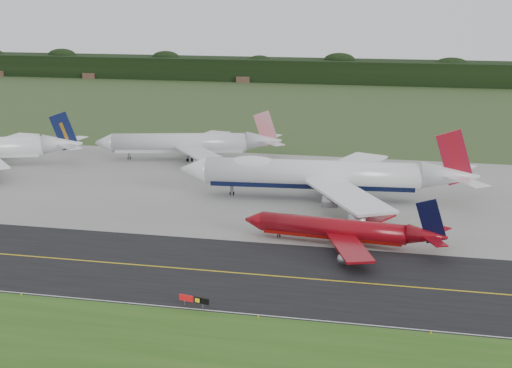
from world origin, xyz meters
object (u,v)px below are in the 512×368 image
(jet_ba_747, at_px, (322,174))
(jet_star_tail, at_px, (189,143))
(taxiway_sign, at_px, (194,300))
(jet_red_737, at_px, (344,230))

(jet_ba_747, height_order, jet_star_tail, jet_ba_747)
(jet_ba_747, xyz_separation_m, taxiway_sign, (-12.14, -63.43, -4.73))
(jet_star_tail, distance_m, taxiway_sign, 101.60)
(jet_red_737, relative_size, taxiway_sign, 7.83)
(jet_ba_747, bearing_deg, jet_red_737, -75.68)
(jet_red_737, xyz_separation_m, taxiway_sign, (-19.89, -33.06, -1.74))
(jet_star_tail, xyz_separation_m, taxiway_sign, (30.42, -96.88, -3.55))
(jet_ba_747, bearing_deg, jet_star_tail, 141.84)
(jet_red_737, relative_size, jet_star_tail, 0.73)
(jet_ba_747, height_order, jet_red_737, jet_ba_747)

